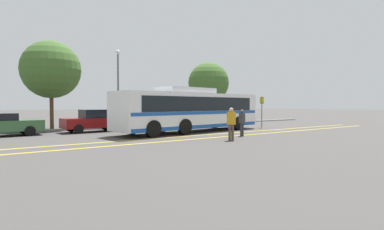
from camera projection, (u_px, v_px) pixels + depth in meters
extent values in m
plane|color=#423F3D|center=(180.00, 132.00, 20.35)|extent=(220.00, 220.00, 0.00)
cube|color=gold|center=(212.00, 134.00, 18.98)|extent=(31.48, 0.20, 0.01)
cube|color=gold|center=(228.00, 136.00, 17.74)|extent=(31.48, 0.20, 0.01)
cube|color=#99999E|center=(152.00, 126.00, 25.68)|extent=(39.48, 0.36, 0.15)
cube|color=silver|center=(192.00, 110.00, 20.73)|extent=(11.70, 3.97, 2.35)
cube|color=black|center=(192.00, 104.00, 20.71)|extent=(10.12, 3.80, 0.93)
cube|color=#194CA5|center=(192.00, 112.00, 20.73)|extent=(11.48, 3.98, 0.20)
cube|color=#194CA5|center=(192.00, 125.00, 20.77)|extent=(11.48, 3.97, 0.24)
cube|color=black|center=(243.00, 109.00, 24.64)|extent=(0.33, 2.16, 1.68)
cube|color=black|center=(243.00, 97.00, 24.61)|extent=(0.27, 1.72, 0.24)
cube|color=silver|center=(186.00, 90.00, 20.29)|extent=(4.24, 2.49, 0.37)
cube|color=black|center=(245.00, 121.00, 24.86)|extent=(0.28, 1.85, 0.04)
cube|color=black|center=(245.00, 123.00, 24.87)|extent=(0.28, 1.85, 0.04)
cylinder|color=black|center=(214.00, 122.00, 24.05)|extent=(1.03, 0.41, 1.00)
cylinder|color=black|center=(238.00, 123.00, 22.31)|extent=(1.03, 0.41, 1.00)
cylinder|color=black|center=(162.00, 125.00, 20.46)|extent=(1.03, 0.41, 1.00)
cylinder|color=black|center=(185.00, 127.00, 18.72)|extent=(1.03, 0.41, 1.00)
cylinder|color=black|center=(131.00, 127.00, 18.83)|extent=(1.03, 0.41, 1.00)
cylinder|color=black|center=(153.00, 129.00, 17.09)|extent=(1.03, 0.41, 1.00)
cube|color=#335B33|center=(1.00, 126.00, 17.78)|extent=(4.54, 2.21, 0.64)
cylinder|color=black|center=(24.00, 129.00, 19.35)|extent=(0.61, 0.24, 0.60)
cylinder|color=black|center=(30.00, 131.00, 17.97)|extent=(0.61, 0.24, 0.60)
cube|color=maroon|center=(93.00, 123.00, 20.78)|extent=(4.11, 1.97, 0.67)
cube|color=black|center=(94.00, 114.00, 20.82)|extent=(1.78, 1.61, 0.58)
cylinder|color=black|center=(79.00, 129.00, 19.38)|extent=(0.61, 0.24, 0.60)
cylinder|color=black|center=(71.00, 128.00, 20.64)|extent=(0.61, 0.24, 0.60)
cylinder|color=black|center=(115.00, 127.00, 20.95)|extent=(0.61, 0.24, 0.60)
cylinder|color=black|center=(105.00, 126.00, 22.20)|extent=(0.61, 0.24, 0.60)
cylinder|color=#2D2D33|center=(241.00, 130.00, 17.91)|extent=(0.14, 0.14, 0.77)
cylinder|color=#2D2D33|center=(243.00, 129.00, 18.05)|extent=(0.14, 0.14, 0.77)
cube|color=#333338|center=(242.00, 118.00, 17.96)|extent=(0.47, 0.34, 0.61)
sphere|color=brown|center=(242.00, 111.00, 17.95)|extent=(0.21, 0.21, 0.21)
cylinder|color=brown|center=(233.00, 132.00, 15.81)|extent=(0.14, 0.14, 0.84)
cylinder|color=brown|center=(230.00, 132.00, 15.76)|extent=(0.14, 0.14, 0.84)
cube|color=orange|center=(231.00, 118.00, 15.76)|extent=(0.47, 0.34, 0.66)
sphere|color=tan|center=(231.00, 110.00, 15.74)|extent=(0.23, 0.23, 0.23)
cylinder|color=#59595E|center=(262.00, 112.00, 24.68)|extent=(0.07, 0.07, 2.58)
cube|color=yellow|center=(262.00, 100.00, 24.65)|extent=(0.08, 0.40, 0.56)
cylinder|color=#59595E|center=(118.00, 91.00, 25.09)|extent=(0.14, 0.14, 6.07)
sphere|color=silver|center=(118.00, 52.00, 24.98)|extent=(0.41, 0.41, 0.41)
cylinder|color=#513823|center=(52.00, 110.00, 22.76)|extent=(0.28, 0.28, 2.92)
sphere|color=#3D6028|center=(51.00, 70.00, 22.66)|extent=(4.34, 4.34, 4.34)
cylinder|color=#513823|center=(208.00, 110.00, 32.00)|extent=(0.28, 0.28, 2.60)
sphere|color=#3D6028|center=(209.00, 83.00, 31.90)|extent=(4.33, 4.33, 4.33)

